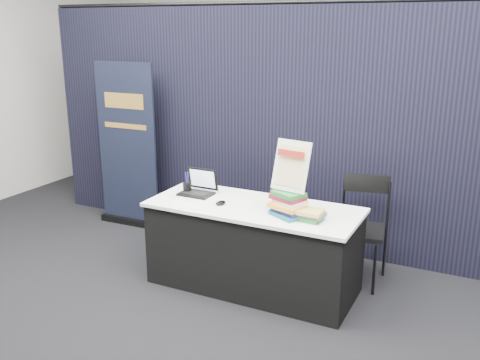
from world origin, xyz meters
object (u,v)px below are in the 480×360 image
at_px(display_table, 253,246).
at_px(book_stack_short, 309,215).
at_px(info_sign, 291,166).
at_px(pullup_banner, 128,155).
at_px(book_stack_tall, 289,204).
at_px(laptop, 198,188).
at_px(stacking_chair, 360,224).

distance_m(display_table, book_stack_short, 0.69).
xyz_separation_m(display_table, info_sign, (0.36, -0.08, 0.78)).
relative_size(book_stack_short, pullup_banner, 0.12).
height_order(book_stack_short, pullup_banner, pullup_banner).
bearing_deg(book_stack_tall, info_sign, 90.00).
bearing_deg(book_stack_tall, pullup_banner, 159.11).
xyz_separation_m(book_stack_tall, pullup_banner, (-2.26, 0.86, -0.04)).
relative_size(book_stack_tall, pullup_banner, 0.17).
height_order(book_stack_tall, book_stack_short, book_stack_tall).
bearing_deg(book_stack_short, book_stack_tall, 174.29).
height_order(display_table, info_sign, info_sign).
relative_size(display_table, book_stack_short, 8.50).
distance_m(laptop, book_stack_short, 1.14).
bearing_deg(laptop, pullup_banner, 152.59).
distance_m(display_table, laptop, 0.72).
distance_m(book_stack_short, pullup_banner, 2.60).
bearing_deg(display_table, book_stack_tall, -16.59).
xyz_separation_m(laptop, stacking_chair, (1.36, 0.49, -0.28)).
xyz_separation_m(book_stack_short, stacking_chair, (0.24, 0.68, -0.27)).
relative_size(display_table, book_stack_tall, 5.82).
distance_m(display_table, stacking_chair, 0.97).
relative_size(book_stack_short, info_sign, 0.51).
bearing_deg(book_stack_short, laptop, 170.33).
distance_m(info_sign, stacking_chair, 0.99).
xyz_separation_m(laptop, book_stack_tall, (0.94, -0.17, 0.05)).
bearing_deg(book_stack_short, stacking_chair, 70.42).
bearing_deg(pullup_banner, stacking_chair, -5.83).
distance_m(display_table, pullup_banner, 2.10).
bearing_deg(stacking_chair, info_sign, -134.91).
height_order(book_stack_short, info_sign, info_sign).
bearing_deg(book_stack_tall, display_table, 163.41).
distance_m(book_stack_tall, stacking_chair, 0.85).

